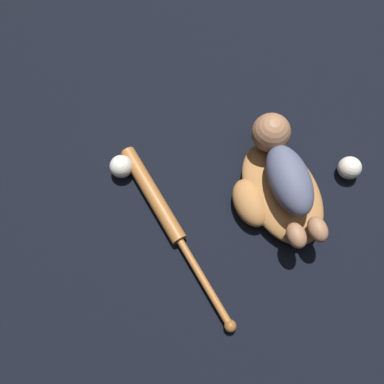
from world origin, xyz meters
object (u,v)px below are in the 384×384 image
Objects in this scene: baseball_bat at (162,210)px; baseball_spare at (349,168)px; baby_figure at (285,168)px; baseball at (121,167)px; baseball_glove at (277,193)px.

baseball_spare is (0.14, -0.54, 0.01)m from baseball_bat.
baby_figure is at bearing 102.10° from baseball_spare.
baseball_spare is at bearing -77.90° from baby_figure.
baby_figure reaches higher than baseball_bat.
baby_figure is 5.49× the size of baseball.
baby_figure is 0.47m from baseball.
baseball is (0.04, 0.45, -0.09)m from baby_figure.
baseball_glove is 5.52× the size of baseball.
baseball_glove is at bearing -80.91° from baseball_bat.
baseball_bat is 7.61× the size of baseball_spare.
baseball_bat is 7.56× the size of baseball.
baseball is (0.13, 0.12, 0.01)m from baseball_bat.
baseball_glove is 0.73× the size of baseball_bat.
baby_figure is 0.24m from baseball_spare.
baseball is 1.01× the size of baseball_spare.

